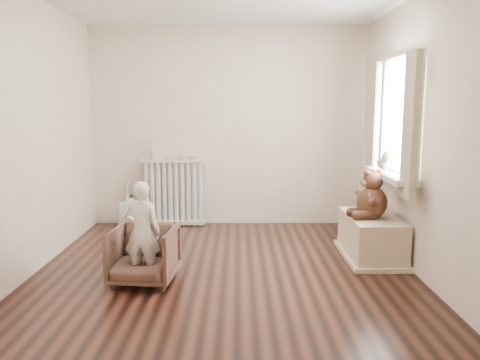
{
  "coord_description": "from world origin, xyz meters",
  "views": [
    {
      "loc": [
        0.13,
        -4.4,
        1.55
      ],
      "look_at": [
        0.15,
        0.45,
        0.8
      ],
      "focal_mm": 35.0,
      "sensor_mm": 36.0,
      "label": 1
    }
  ],
  "objects_px": {
    "toy_vanity": "(135,205)",
    "armchair": "(144,255)",
    "teddy_bear": "(372,196)",
    "radiator": "(173,196)",
    "toy_bench": "(371,239)",
    "plush_cat": "(385,161)",
    "child": "(142,232)"
  },
  "relations": [
    {
      "from": "teddy_bear",
      "to": "armchair",
      "type": "bearing_deg",
      "value": -173.37
    },
    {
      "from": "radiator",
      "to": "armchair",
      "type": "xyz_separation_m",
      "value": [
        0.02,
        -2.06,
        -0.13
      ]
    },
    {
      "from": "radiator",
      "to": "plush_cat",
      "type": "bearing_deg",
      "value": -27.55
    },
    {
      "from": "radiator",
      "to": "toy_bench",
      "type": "distance_m",
      "value": 2.63
    },
    {
      "from": "toy_vanity",
      "to": "toy_bench",
      "type": "xyz_separation_m",
      "value": [
        2.75,
        -1.33,
        -0.08
      ]
    },
    {
      "from": "toy_vanity",
      "to": "teddy_bear",
      "type": "height_order",
      "value": "teddy_bear"
    },
    {
      "from": "toy_vanity",
      "to": "child",
      "type": "relative_size",
      "value": 0.63
    },
    {
      "from": "armchair",
      "to": "child",
      "type": "distance_m",
      "value": 0.22
    },
    {
      "from": "radiator",
      "to": "child",
      "type": "relative_size",
      "value": 0.97
    },
    {
      "from": "toy_bench",
      "to": "teddy_bear",
      "type": "distance_m",
      "value": 0.48
    },
    {
      "from": "child",
      "to": "toy_bench",
      "type": "xyz_separation_m",
      "value": [
        2.23,
        0.75,
        -0.27
      ]
    },
    {
      "from": "radiator",
      "to": "toy_bench",
      "type": "relative_size",
      "value": 0.94
    },
    {
      "from": "teddy_bear",
      "to": "plush_cat",
      "type": "bearing_deg",
      "value": 38.29
    },
    {
      "from": "child",
      "to": "teddy_bear",
      "type": "xyz_separation_m",
      "value": [
        2.2,
        0.68,
        0.2
      ]
    },
    {
      "from": "radiator",
      "to": "teddy_bear",
      "type": "xyz_separation_m",
      "value": [
        2.22,
        -1.43,
        0.28
      ]
    },
    {
      "from": "child",
      "to": "radiator",
      "type": "bearing_deg",
      "value": -83.57
    },
    {
      "from": "teddy_bear",
      "to": "plush_cat",
      "type": "xyz_separation_m",
      "value": [
        0.17,
        0.19,
        0.33
      ]
    },
    {
      "from": "plush_cat",
      "to": "toy_bench",
      "type": "bearing_deg",
      "value": -127.92
    },
    {
      "from": "armchair",
      "to": "plush_cat",
      "type": "xyz_separation_m",
      "value": [
        2.37,
        0.82,
        0.74
      ]
    },
    {
      "from": "armchair",
      "to": "child",
      "type": "bearing_deg",
      "value": -84.04
    },
    {
      "from": "toy_vanity",
      "to": "armchair",
      "type": "height_order",
      "value": "toy_vanity"
    },
    {
      "from": "plush_cat",
      "to": "radiator",
      "type": "bearing_deg",
      "value": 165.47
    },
    {
      "from": "toy_vanity",
      "to": "armchair",
      "type": "distance_m",
      "value": 2.1
    },
    {
      "from": "armchair",
      "to": "teddy_bear",
      "type": "bearing_deg",
      "value": 22.0
    },
    {
      "from": "armchair",
      "to": "plush_cat",
      "type": "height_order",
      "value": "plush_cat"
    },
    {
      "from": "radiator",
      "to": "plush_cat",
      "type": "height_order",
      "value": "plush_cat"
    },
    {
      "from": "teddy_bear",
      "to": "toy_bench",
      "type": "bearing_deg",
      "value": 58.67
    },
    {
      "from": "toy_bench",
      "to": "teddy_bear",
      "type": "xyz_separation_m",
      "value": [
        -0.03,
        -0.07,
        0.47
      ]
    },
    {
      "from": "child",
      "to": "plush_cat",
      "type": "bearing_deg",
      "value": -153.91
    },
    {
      "from": "radiator",
      "to": "armchair",
      "type": "height_order",
      "value": "radiator"
    },
    {
      "from": "armchair",
      "to": "child",
      "type": "relative_size",
      "value": 0.62
    },
    {
      "from": "radiator",
      "to": "child",
      "type": "height_order",
      "value": "child"
    }
  ]
}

